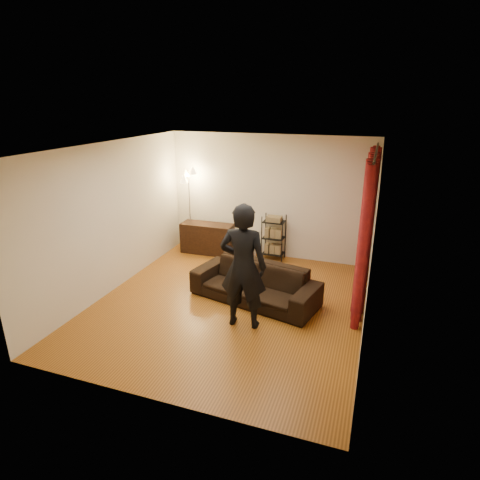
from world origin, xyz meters
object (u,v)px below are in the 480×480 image
at_px(media_cabinet, 207,238).
at_px(storage_boxes, 247,246).
at_px(floor_lamp, 190,211).
at_px(wire_shelf, 274,238).
at_px(person, 243,267).
at_px(sofa, 255,283).

bearing_deg(media_cabinet, storage_boxes, 0.70).
bearing_deg(floor_lamp, wire_shelf, 2.45).
xyz_separation_m(media_cabinet, storage_boxes, (0.95, 0.03, -0.08)).
bearing_deg(wire_shelf, floor_lamp, 168.23).
bearing_deg(media_cabinet, floor_lamp, 175.35).
height_order(person, floor_lamp, person).
xyz_separation_m(person, media_cabinet, (-1.79, 2.71, -0.64)).
xyz_separation_m(person, wire_shelf, (-0.25, 2.81, -0.49)).
distance_m(media_cabinet, floor_lamp, 0.75).
height_order(sofa, floor_lamp, floor_lamp).
bearing_deg(storage_boxes, wire_shelf, 7.10).
height_order(sofa, storage_boxes, sofa).
bearing_deg(wire_shelf, person, -99.13).
height_order(media_cabinet, wire_shelf, wire_shelf).
bearing_deg(floor_lamp, media_cabinet, -3.24).
xyz_separation_m(person, storage_boxes, (-0.84, 2.74, -0.72)).
bearing_deg(storage_boxes, media_cabinet, -177.89).
xyz_separation_m(storage_boxes, floor_lamp, (-1.38, -0.01, 0.69)).
bearing_deg(storage_boxes, person, -72.90).
height_order(sofa, wire_shelf, wire_shelf).
distance_m(sofa, floor_lamp, 2.94).
bearing_deg(media_cabinet, sofa, -48.75).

